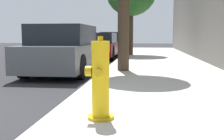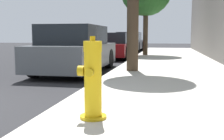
{
  "view_description": "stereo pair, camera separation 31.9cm",
  "coord_description": "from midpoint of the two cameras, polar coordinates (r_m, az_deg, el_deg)",
  "views": [
    {
      "loc": [
        3.12,
        -3.23,
        1.1
      ],
      "look_at": [
        2.6,
        1.07,
        0.57
      ],
      "focal_mm": 45.0,
      "sensor_mm": 36.0,
      "label": 1
    },
    {
      "loc": [
        3.43,
        -3.18,
        1.1
      ],
      "look_at": [
        2.6,
        1.07,
        0.57
      ],
      "focal_mm": 45.0,
      "sensor_mm": 36.0,
      "label": 2
    }
  ],
  "objects": [
    {
      "name": "fire_hydrant",
      "position": [
        3.18,
        -1.1,
        -2.26
      ],
      "size": [
        0.32,
        0.32,
        0.94
      ],
      "color": "#C39C11",
      "rests_on": "sidewalk_slab"
    },
    {
      "name": "parked_car_near",
      "position": [
        8.52,
        -6.33,
        4.05
      ],
      "size": [
        1.69,
        4.19,
        1.41
      ],
      "color": "#4C5156",
      "rests_on": "ground_plane"
    },
    {
      "name": "parked_car_far",
      "position": [
        20.27,
        4.04,
        5.67
      ],
      "size": [
        1.69,
        4.31,
        1.38
      ],
      "color": "black",
      "rests_on": "ground_plane"
    },
    {
      "name": "parked_car_mid",
      "position": [
        13.81,
        0.69,
        4.91
      ],
      "size": [
        1.85,
        3.95,
        1.26
      ],
      "color": "maroon",
      "rests_on": "ground_plane"
    },
    {
      "name": "sidewalk_slab",
      "position": [
        3.38,
        16.45,
        -10.94
      ],
      "size": [
        3.33,
        40.0,
        0.16
      ],
      "color": "beige",
      "rests_on": "ground_plane"
    }
  ]
}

